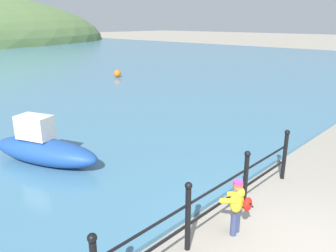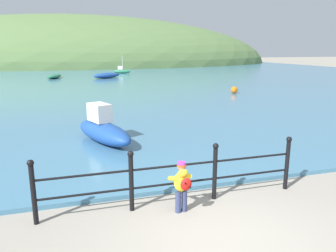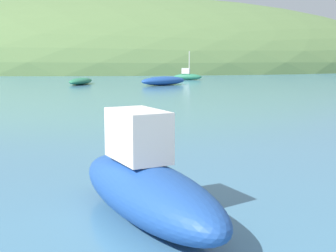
{
  "view_description": "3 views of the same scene",
  "coord_description": "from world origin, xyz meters",
  "px_view_note": "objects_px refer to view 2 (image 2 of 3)",
  "views": [
    {
      "loc": [
        -4.7,
        -1.34,
        3.53
      ],
      "look_at": [
        0.79,
        3.85,
        1.12
      ],
      "focal_mm": 35.0,
      "sensor_mm": 36.0,
      "label": 1
    },
    {
      "loc": [
        -2.25,
        -4.26,
        3.06
      ],
      "look_at": [
        0.16,
        3.7,
        1.09
      ],
      "focal_mm": 35.0,
      "sensor_mm": 36.0,
      "label": 2
    },
    {
      "loc": [
        -1.65,
        1.05,
        1.95
      ],
      "look_at": [
        -0.92,
        7.12,
        1.02
      ],
      "focal_mm": 50.0,
      "sensor_mm": 36.0,
      "label": 3
    }
  ],
  "objects_px": {
    "child_in_coat": "(182,182)",
    "mooring_buoy": "(234,90)",
    "boat_green_fishing": "(122,71)",
    "boat_red_dinghy": "(54,76)",
    "boat_far_left": "(103,130)",
    "boat_mid_harbor": "(107,75)"
  },
  "relations": [
    {
      "from": "boat_green_fishing",
      "to": "boat_far_left",
      "type": "relative_size",
      "value": 0.69
    },
    {
      "from": "boat_green_fishing",
      "to": "boat_mid_harbor",
      "type": "relative_size",
      "value": 0.65
    },
    {
      "from": "boat_green_fishing",
      "to": "boat_mid_harbor",
      "type": "xyz_separation_m",
      "value": [
        -2.5,
        -6.05,
        -0.02
      ]
    },
    {
      "from": "boat_red_dinghy",
      "to": "boat_far_left",
      "type": "height_order",
      "value": "boat_far_left"
    },
    {
      "from": "boat_red_dinghy",
      "to": "mooring_buoy",
      "type": "bearing_deg",
      "value": -52.46
    },
    {
      "from": "mooring_buoy",
      "to": "boat_mid_harbor",
      "type": "bearing_deg",
      "value": 115.59
    },
    {
      "from": "mooring_buoy",
      "to": "boat_green_fishing",
      "type": "bearing_deg",
      "value": 102.14
    },
    {
      "from": "boat_green_fishing",
      "to": "boat_far_left",
      "type": "distance_m",
      "value": 30.4
    },
    {
      "from": "boat_far_left",
      "to": "mooring_buoy",
      "type": "height_order",
      "value": "boat_far_left"
    },
    {
      "from": "boat_far_left",
      "to": "mooring_buoy",
      "type": "relative_size",
      "value": 7.0
    },
    {
      "from": "child_in_coat",
      "to": "boat_far_left",
      "type": "relative_size",
      "value": 0.31
    },
    {
      "from": "boat_green_fishing",
      "to": "boat_red_dinghy",
      "type": "bearing_deg",
      "value": -148.2
    },
    {
      "from": "child_in_coat",
      "to": "boat_far_left",
      "type": "height_order",
      "value": "boat_far_left"
    },
    {
      "from": "boat_red_dinghy",
      "to": "boat_mid_harbor",
      "type": "distance_m",
      "value": 5.33
    },
    {
      "from": "boat_green_fishing",
      "to": "boat_far_left",
      "type": "xyz_separation_m",
      "value": [
        -5.35,
        -29.92,
        0.1
      ]
    },
    {
      "from": "child_in_coat",
      "to": "boat_red_dinghy",
      "type": "xyz_separation_m",
      "value": [
        -3.27,
        30.19,
        -0.3
      ]
    },
    {
      "from": "boat_green_fishing",
      "to": "boat_mid_harbor",
      "type": "bearing_deg",
      "value": -112.49
    },
    {
      "from": "boat_green_fishing",
      "to": "boat_far_left",
      "type": "bearing_deg",
      "value": -100.14
    },
    {
      "from": "child_in_coat",
      "to": "boat_far_left",
      "type": "distance_m",
      "value": 5.11
    },
    {
      "from": "child_in_coat",
      "to": "mooring_buoy",
      "type": "xyz_separation_m",
      "value": [
        8.81,
        14.47,
        -0.28
      ]
    },
    {
      "from": "boat_mid_harbor",
      "to": "boat_green_fishing",
      "type": "bearing_deg",
      "value": 67.51
    },
    {
      "from": "boat_mid_harbor",
      "to": "boat_far_left",
      "type": "height_order",
      "value": "boat_far_left"
    }
  ]
}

